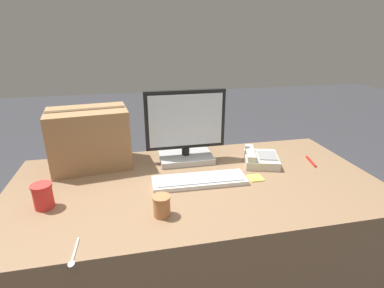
% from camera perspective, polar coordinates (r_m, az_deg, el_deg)
% --- Properties ---
extents(office_desk, '(1.80, 0.90, 0.72)m').
position_cam_1_polar(office_desk, '(1.68, 0.72, -18.05)').
color(office_desk, '#8C6B4C').
rests_on(office_desk, ground_plane).
extents(monitor, '(0.44, 0.21, 0.40)m').
position_cam_1_polar(monitor, '(1.66, -1.27, 2.34)').
color(monitor, '#B7B7B7').
rests_on(monitor, office_desk).
extents(keyboard, '(0.46, 0.16, 0.03)m').
position_cam_1_polar(keyboard, '(1.47, 1.45, -6.90)').
color(keyboard, silver).
rests_on(keyboard, office_desk).
extents(desk_phone, '(0.23, 0.25, 0.08)m').
position_cam_1_polar(desk_phone, '(1.71, 12.82, -2.73)').
color(desk_phone, beige).
rests_on(desk_phone, office_desk).
extents(paper_cup_left, '(0.09, 0.09, 0.11)m').
position_cam_1_polar(paper_cup_left, '(1.40, -26.52, -8.85)').
color(paper_cup_left, red).
rests_on(paper_cup_left, office_desk).
extents(paper_cup_right, '(0.07, 0.07, 0.09)m').
position_cam_1_polar(paper_cup_right, '(1.22, -5.78, -11.64)').
color(paper_cup_right, '#BC7547').
rests_on(paper_cup_right, office_desk).
extents(spoon, '(0.02, 0.14, 0.00)m').
position_cam_1_polar(spoon, '(1.12, -21.65, -19.24)').
color(spoon, silver).
rests_on(spoon, office_desk).
extents(cardboard_box, '(0.43, 0.30, 0.32)m').
position_cam_1_polar(cardboard_box, '(1.69, -18.90, 1.01)').
color(cardboard_box, '#9E754C').
rests_on(cardboard_box, office_desk).
extents(pen_marker, '(0.04, 0.14, 0.01)m').
position_cam_1_polar(pen_marker, '(1.82, 21.74, -3.08)').
color(pen_marker, red).
rests_on(pen_marker, office_desk).
extents(sticky_note_pad, '(0.07, 0.07, 0.01)m').
position_cam_1_polar(sticky_note_pad, '(1.55, 11.96, -6.36)').
color(sticky_note_pad, '#E5DB4C').
rests_on(sticky_note_pad, office_desk).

